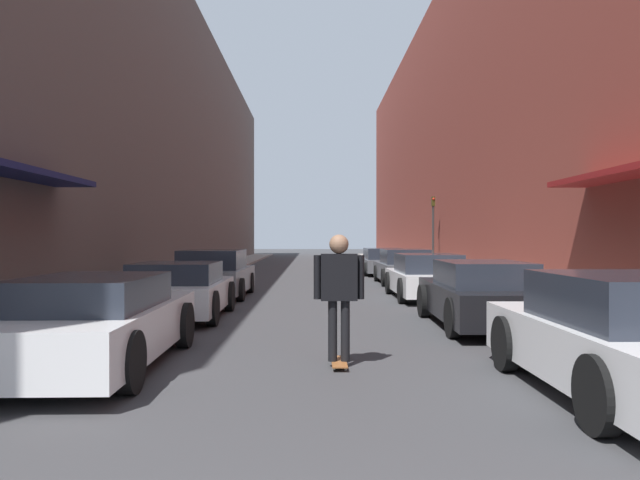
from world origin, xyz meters
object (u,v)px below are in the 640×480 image
object	(u,v)px
parked_car_left_0	(96,322)
parked_car_left_1	(178,290)
parked_car_right_0	(630,338)
parked_car_right_2	(426,277)
parked_car_right_1	(480,295)
parked_car_left_2	(214,275)
skateboarder	(339,285)
parked_car_right_3	(404,267)
traffic_light	(433,225)
parked_car_right_4	(383,262)

from	to	relation	value
parked_car_left_0	parked_car_left_1	size ratio (longest dim) A/B	1.18
parked_car_right_0	parked_car_right_2	world-z (taller)	parked_car_right_0
parked_car_right_1	parked_car_right_0	bearing A→B (deg)	-88.08
parked_car_left_2	parked_car_right_1	distance (m)	8.59
parked_car_left_1	skateboarder	world-z (taller)	skateboarder
parked_car_right_3	skateboarder	world-z (taller)	skateboarder
parked_car_left_1	parked_car_right_1	distance (m)	6.25
parked_car_left_1	traffic_light	xyz separation A→B (m)	(8.59, 16.26, 1.71)
parked_car_left_1	parked_car_right_4	distance (m)	16.67
parked_car_right_2	parked_car_right_0	bearing A→B (deg)	-88.88
parked_car_left_0	parked_car_right_2	size ratio (longest dim) A/B	1.05
parked_car_left_1	parked_car_right_3	xyz separation A→B (m)	(6.24, 9.70, 0.02)
parked_car_right_0	traffic_light	size ratio (longest dim) A/B	1.19
parked_car_right_4	traffic_light	distance (m)	3.12
parked_car_right_0	parked_car_right_2	distance (m)	10.84
parked_car_left_0	parked_car_right_0	bearing A→B (deg)	-14.44
parked_car_left_0	parked_car_left_2	size ratio (longest dim) A/B	1.12
parked_car_left_0	parked_car_right_3	distance (m)	16.01
parked_car_left_1	parked_car_right_3	size ratio (longest dim) A/B	0.95
parked_car_left_1	parked_car_right_2	distance (m)	7.37
parked_car_left_1	traffic_light	world-z (taller)	traffic_light
parked_car_right_0	parked_car_right_3	xyz separation A→B (m)	(-0.04, 16.36, -0.04)
parked_car_right_4	parked_car_right_3	bearing A→B (deg)	-88.58
parked_car_left_0	parked_car_left_1	bearing A→B (deg)	90.02
parked_car_left_2	parked_car_right_1	world-z (taller)	parked_car_left_2
parked_car_right_2	traffic_light	world-z (taller)	traffic_light
skateboarder	traffic_light	size ratio (longest dim) A/B	0.50
parked_car_left_0	parked_car_right_4	size ratio (longest dim) A/B	0.99
parked_car_right_0	parked_car_left_2	bearing A→B (deg)	118.93
traffic_light	parked_car_right_2	bearing A→B (deg)	-101.79
parked_car_right_3	traffic_light	distance (m)	7.18
parked_car_left_1	parked_car_right_1	world-z (taller)	parked_car_right_1
parked_car_left_2	parked_car_right_0	distance (m)	12.99
parked_car_right_2	traffic_light	distance (m)	12.46
parked_car_right_0	parked_car_left_0	bearing A→B (deg)	165.56
parked_car_right_2	parked_car_right_4	world-z (taller)	parked_car_right_2
parked_car_right_0	parked_car_right_3	size ratio (longest dim) A/B	1.01
parked_car_left_2	parked_car_right_3	distance (m)	8.00
parked_car_left_1	parked_car_right_0	distance (m)	9.16
parked_car_left_1	skateboarder	size ratio (longest dim) A/B	2.25
parked_car_left_2	parked_car_right_0	size ratio (longest dim) A/B	0.99
parked_car_left_0	skateboarder	size ratio (longest dim) A/B	2.65
parked_car_left_1	traffic_light	distance (m)	18.47
traffic_light	parked_car_right_3	bearing A→B (deg)	-109.72
parked_car_right_2	parked_car_right_3	distance (m)	5.53
parked_car_right_3	traffic_light	bearing A→B (deg)	70.28
parked_car_left_0	parked_car_right_3	xyz separation A→B (m)	(6.24, 14.75, 0.00)
parked_car_left_1	skateboarder	xyz separation A→B (m)	(3.22, -4.99, 0.50)
parked_car_left_2	parked_car_right_3	xyz separation A→B (m)	(6.24, 4.99, -0.03)
parked_car_right_1	parked_car_right_4	bearing A→B (deg)	90.02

